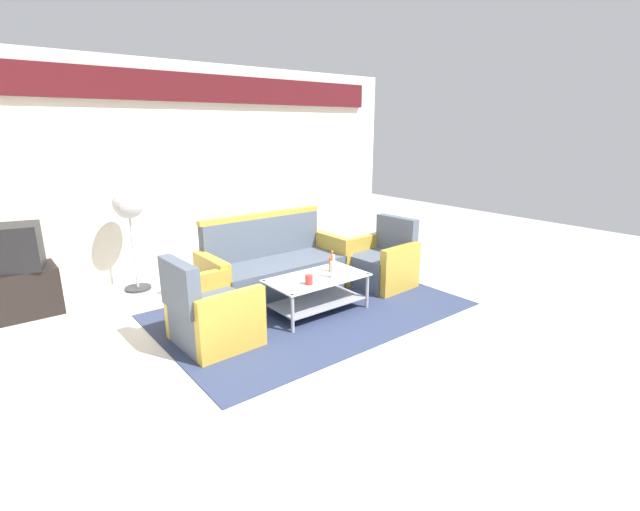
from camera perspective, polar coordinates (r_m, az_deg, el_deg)
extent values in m
plane|color=beige|center=(4.52, 3.66, -9.90)|extent=(14.00, 14.00, 0.00)
cube|color=silver|center=(6.68, -14.27, 10.64)|extent=(6.52, 0.12, 2.80)
cube|color=#4C1419|center=(6.59, -14.60, 19.89)|extent=(5.76, 0.08, 0.36)
cube|color=#2D3856|center=(5.06, -1.12, -6.88)|extent=(3.26, 2.14, 0.01)
cube|color=#4C5666|center=(5.44, -5.39, -2.84)|extent=(1.60, 0.70, 0.42)
cube|color=#4C5666|center=(5.58, -7.31, 2.39)|extent=(1.60, 0.14, 0.48)
cube|color=#B79333|center=(5.89, 1.44, -0.28)|extent=(0.12, 0.70, 0.62)
cube|color=#B79333|center=(5.03, -13.48, -3.62)|extent=(0.12, 0.70, 0.62)
cube|color=#B79333|center=(5.52, -7.41, 5.11)|extent=(1.64, 0.10, 0.06)
cube|color=#4C5666|center=(4.39, -13.21, -8.15)|extent=(0.68, 0.62, 0.40)
cube|color=#4C5666|center=(4.11, -17.41, -3.76)|extent=(0.14, 0.60, 0.45)
cube|color=#B79333|center=(4.63, -15.20, -5.77)|extent=(0.66, 0.12, 0.58)
cube|color=#B79333|center=(4.08, -11.11, -8.52)|extent=(0.66, 0.12, 0.58)
cube|color=#4C5666|center=(5.80, 7.59, -1.82)|extent=(0.69, 0.64, 0.40)
cube|color=#4C5666|center=(5.91, 9.71, 2.72)|extent=(0.15, 0.61, 0.45)
cube|color=#B79333|center=(5.57, 10.18, -1.71)|extent=(0.66, 0.14, 0.58)
cube|color=#B79333|center=(5.98, 5.24, -0.28)|extent=(0.66, 0.14, 0.58)
cube|color=silver|center=(4.86, -0.39, -2.84)|extent=(1.10, 0.60, 0.02)
cube|color=#9E9EA5|center=(4.96, -0.38, -5.82)|extent=(1.00, 0.52, 0.02)
cylinder|color=#9E9EA5|center=(4.86, -7.05, -5.40)|extent=(0.04, 0.04, 0.40)
cylinder|color=#9E9EA5|center=(5.42, 2.17, -2.97)|extent=(0.04, 0.04, 0.40)
cylinder|color=#9E9EA5|center=(4.45, -3.51, -7.35)|extent=(0.04, 0.04, 0.40)
cylinder|color=#9E9EA5|center=(5.06, 6.01, -4.46)|extent=(0.04, 0.04, 0.40)
cylinder|color=#D85919|center=(5.02, 1.53, -1.11)|extent=(0.07, 0.07, 0.17)
cylinder|color=#D85919|center=(4.99, 1.54, 0.20)|extent=(0.03, 0.03, 0.07)
cylinder|color=silver|center=(4.83, 1.73, -1.78)|extent=(0.08, 0.08, 0.18)
cylinder|color=silver|center=(4.79, 1.75, -0.33)|extent=(0.03, 0.03, 0.08)
cylinder|color=red|center=(4.62, -1.41, -3.10)|extent=(0.08, 0.08, 0.10)
cube|color=black|center=(5.82, -34.13, -3.98)|extent=(0.80, 0.50, 0.52)
cube|color=black|center=(5.69, -34.91, 0.77)|extent=(0.68, 0.57, 0.48)
cube|color=black|center=(5.90, -34.59, 1.29)|extent=(0.50, 0.12, 0.36)
cylinder|color=#2D2D33|center=(6.12, -22.11, -3.85)|extent=(0.32, 0.32, 0.03)
cylinder|color=#B2B2B7|center=(5.98, -22.60, 0.57)|extent=(0.03, 0.03, 0.95)
sphere|color=#B2B2B7|center=(5.87, -23.21, 6.07)|extent=(0.36, 0.36, 0.36)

